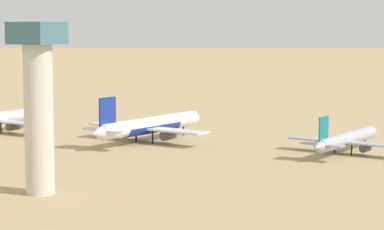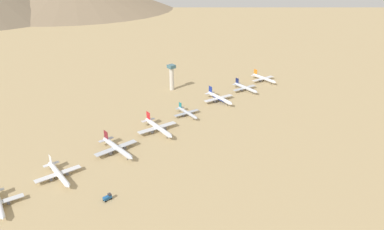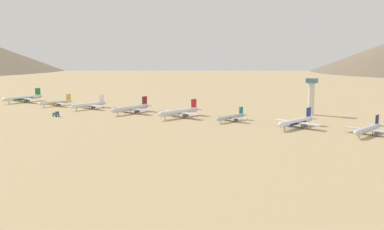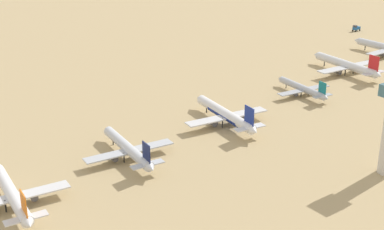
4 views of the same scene
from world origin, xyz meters
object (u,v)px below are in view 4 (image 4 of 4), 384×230
Objects in this scene: parked_jet_6 at (225,114)px; service_truck at (356,28)px; parked_jet_7 at (128,148)px; parked_jet_8 at (12,195)px; parked_jet_5 at (303,88)px; parked_jet_4 at (347,65)px.

parked_jet_6 reaches higher than service_truck.
parked_jet_7 is 7.06× the size of service_truck.
parked_jet_8 reaches higher than parked_jet_7.
parked_jet_8 is at bearing 107.81° from service_truck.
parked_jet_5 is 131.71m from parked_jet_8.
parked_jet_8 reaches higher than service_truck.
service_truck is at bearing -72.19° from parked_jet_8.
parked_jet_6 is at bearing 99.48° from parked_jet_4.
parked_jet_8 is 7.28× the size of service_truck.
parked_jet_7 is 40.93m from parked_jet_8.
parked_jet_8 is (-10.83, 83.95, -0.22)m from parked_jet_6.
parked_jet_4 is 1.06× the size of parked_jet_6.
parked_jet_4 is 172.26m from parked_jet_8.
parked_jet_8 reaches higher than parked_jet_5.
parked_jet_6 is at bearing 96.46° from parked_jet_5.
parked_jet_5 is 90.86m from parked_jet_7.
parked_jet_4 is 1.36× the size of parked_jet_5.
parked_jet_6 is 43.79m from parked_jet_7.
parked_jet_6 is 84.64m from parked_jet_8.
parked_jet_4 reaches higher than service_truck.
service_truck is at bearing -70.71° from parked_jet_7.
parked_jet_6 is at bearing -82.65° from parked_jet_8.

